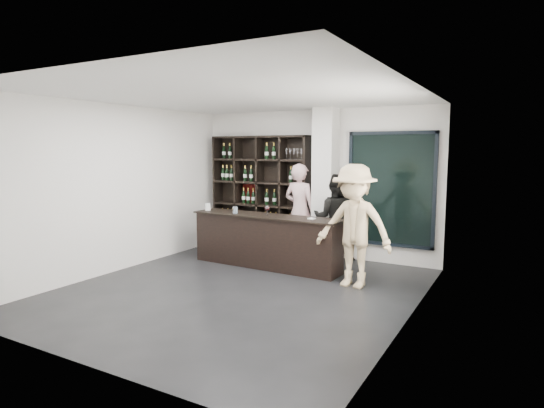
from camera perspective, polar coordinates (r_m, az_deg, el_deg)
The scene contains 12 objects.
floor at distance 7.02m, azimuth -4.14°, elevation -10.81°, with size 5.00×5.50×0.01m, color black.
wine_shelf at distance 9.52m, azimuth -1.48°, elevation 1.30°, with size 2.20×0.35×2.40m, color black, non-canonical shape.
structural_column at distance 8.74m, azimuth 6.68°, elevation 2.40°, with size 0.40×0.40×2.90m, color silver.
glass_panel at distance 8.57m, azimuth 14.68°, elevation 1.80°, with size 1.60×0.08×2.10m.
tasting_counter at distance 8.24m, azimuth -0.77°, elevation -4.65°, with size 2.89×0.61×0.95m.
taster_pink at distance 8.93m, azimuth 3.50°, elevation -0.85°, with size 0.67×0.44×1.85m, color beige.
taster_black at distance 8.66m, azimuth 7.83°, elevation -1.77°, with size 0.81×0.63×1.67m, color black.
customer at distance 7.10m, azimuth 10.24°, elevation -2.75°, with size 1.23×0.71×1.90m, color tan.
wine_glass at distance 8.15m, azimuth -0.62°, elevation -0.72°, with size 0.08×0.08×0.20m, color white, non-canonical shape.
spit_cup at distance 8.41m, azimuth -4.63°, elevation -0.76°, with size 0.09×0.09×0.12m, color #A5BDCF.
napkin_stack at distance 7.73m, azimuth 5.00°, elevation -1.83°, with size 0.11×0.11×0.02m, color white.
card_stand at distance 8.86m, azimuth -8.05°, elevation -0.36°, with size 0.09×0.05×0.14m, color white.
Camera 1 is at (3.70, -5.57, 2.13)m, focal length 30.00 mm.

